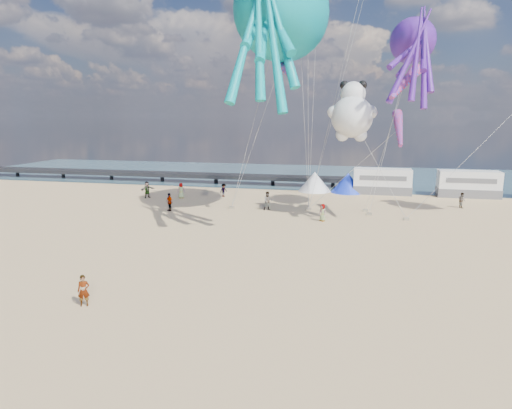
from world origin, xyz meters
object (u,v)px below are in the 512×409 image
Objects in this scene: sandbag_e at (309,209)px; tent_white at (315,182)px; motorhome_1 at (468,184)px; kite_octopus_teal at (282,13)px; sandbag_d at (365,210)px; tent_blue at (348,183)px; beachgoer_3 at (169,202)px; sandbag_a at (232,208)px; windsock_left at (281,64)px; kite_panda at (352,117)px; beachgoer_2 at (224,190)px; beachgoer_6 at (323,213)px; standing_person at (84,291)px; beachgoer_7 at (462,200)px; windsock_right at (399,129)px; beachgoer_4 at (147,190)px; motorhome_0 at (382,181)px; beachgoer_1 at (268,201)px; sandbag_c at (406,219)px; sandbag_b at (369,214)px; windsock_mid at (404,83)px; kite_octopus_purple at (413,41)px; beachgoer_0 at (181,191)px.

tent_white is at bearing 93.13° from sandbag_e.
tent_white is at bearing 180.00° from motorhome_1.
tent_white is at bearing 65.03° from kite_octopus_teal.
tent_blue is at bearing 100.62° from sandbag_d.
kite_octopus_teal is at bearing -113.89° from sandbag_e.
sandbag_a is (5.63, 2.37, -0.77)m from beachgoer_3.
tent_white is at bearing 62.54° from windsock_left.
kite_panda is at bearing -87.97° from tent_blue.
beachgoer_3 is 20.02m from kite_octopus_teal.
beachgoer_2 is 15.61m from beachgoer_6.
beachgoer_6 reaches higher than sandbag_a.
beachgoer_7 is (22.92, 30.12, -0.00)m from standing_person.
windsock_right is at bearing -13.82° from kite_octopus_teal.
windsock_right is (26.41, -6.41, 7.12)m from beachgoer_4.
motorhome_1 is 21.80m from kite_panda.
kite_octopus_teal is (-9.42, -16.32, 15.95)m from motorhome_0.
kite_panda reaches higher than tent_white.
tent_white is 12.96m from beachgoer_1.
tent_white is 19.60m from beachgoer_3.
motorhome_0 is 13.20× the size of sandbag_c.
windsock_right is at bearing -51.77° from sandbag_b.
sandbag_c is (19.35, -7.90, -0.64)m from beachgoer_2.
windsock_right is at bearing 10.28° from kite_panda.
windsock_left is 1.35× the size of windsock_mid.
beachgoer_3 is 19.01m from kite_panda.
windsock_left is at bearing -152.84° from kite_octopus_purple.
motorhome_1 is at bearing 20.78° from kite_octopus_teal.
beachgoer_3 reaches higher than sandbag_d.
beachgoer_4 is at bearing 169.13° from sandbag_c.
motorhome_1 is 13.20× the size of sandbag_c.
windsock_left reaches higher than windsock_mid.
sandbag_e is at bearing 48.48° from beachgoer_3.
windsock_left is 1.43× the size of windsock_right.
kite_octopus_teal reaches higher than tent_white.
motorhome_0 is 20.47m from windsock_mid.
kite_octopus_teal is at bearing -99.69° from windsock_left.
beachgoer_6 is at bearing -16.46° from kite_octopus_teal.
kite_octopus_teal is 4.07m from windsock_left.
kite_panda is at bearing -73.93° from tent_white.
beachgoer_1 is 15.15m from beachgoer_4.
windsock_left is (8.09, -8.93, 12.80)m from beachgoer_2.
tent_white reaches higher than beachgoer_0.
windsock_mid is (2.04, -5.13, 11.49)m from sandbag_b.
windsock_mid is (21.03, -2.78, 10.72)m from beachgoer_3.
beachgoer_4 is 33.55m from beachgoer_7.
beachgoer_7 reaches higher than sandbag_d.
tent_blue is at bearing 76.44° from beachgoer_3.
beachgoer_0 is at bearing 159.45° from kite_panda.
beachgoer_0 is at bearing -155.57° from tent_blue.
sandbag_c is (12.88, -1.60, -0.81)m from beachgoer_1.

